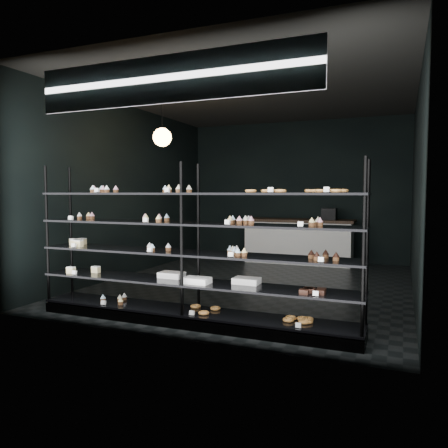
% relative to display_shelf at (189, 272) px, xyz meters
% --- Properties ---
extents(room, '(5.01, 6.01, 3.20)m').
position_rel_display_shelf_xyz_m(room, '(0.00, 2.45, 0.97)').
color(room, black).
rests_on(room, ground).
extents(display_shelf, '(4.00, 0.50, 1.91)m').
position_rel_display_shelf_xyz_m(display_shelf, '(0.00, 0.00, 0.00)').
color(display_shelf, black).
rests_on(display_shelf, room).
extents(signage, '(3.30, 0.05, 0.50)m').
position_rel_display_shelf_xyz_m(signage, '(0.00, -0.48, 2.12)').
color(signage, '#0F0D45').
rests_on(signage, room).
extents(pendant_lamp, '(0.30, 0.30, 0.88)m').
position_rel_display_shelf_xyz_m(pendant_lamp, '(-1.28, 1.59, 1.82)').
color(pendant_lamp, black).
rests_on(pendant_lamp, room).
extents(service_counter, '(2.41, 0.65, 1.23)m').
position_rel_display_shelf_xyz_m(service_counter, '(0.21, 4.95, -0.13)').
color(service_counter, silver).
rests_on(service_counter, room).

